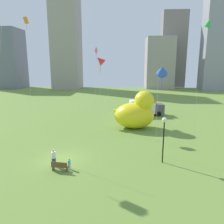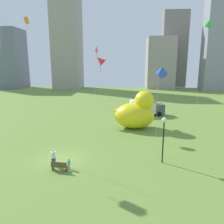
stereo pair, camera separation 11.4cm
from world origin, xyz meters
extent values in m
plane|color=olive|center=(0.00, 0.00, 0.00)|extent=(140.00, 140.00, 0.00)
cube|color=brown|center=(0.54, -2.34, 0.42)|extent=(1.53, 0.63, 0.06)
cube|color=brown|center=(0.52, -2.53, 0.68)|extent=(1.49, 0.24, 0.45)
cube|color=#47474C|center=(-0.12, -2.26, 0.20)|extent=(0.12, 0.38, 0.39)
cube|color=#47474C|center=(1.20, -2.42, 0.20)|extent=(0.12, 0.38, 0.39)
cylinder|color=#38476B|center=(-0.40, -1.46, 0.40)|extent=(0.18, 0.18, 0.80)
cylinder|color=#38476B|center=(-0.20, -1.46, 0.40)|extent=(0.18, 0.18, 0.80)
cylinder|color=white|center=(-0.30, -1.46, 1.11)|extent=(0.40, 0.40, 0.60)
sphere|color=#D8AD8C|center=(-0.30, -1.46, 1.53)|extent=(0.23, 0.23, 0.23)
cylinder|color=silver|center=(1.24, -2.01, 0.25)|extent=(0.11, 0.11, 0.50)
cylinder|color=silver|center=(1.36, -2.01, 0.25)|extent=(0.11, 0.11, 0.50)
cylinder|color=#4CBFC6|center=(1.30, -2.01, 0.69)|extent=(0.25, 0.25, 0.37)
sphere|color=#A87C5B|center=(1.30, -2.01, 0.94)|extent=(0.15, 0.15, 0.15)
ellipsoid|color=yellow|center=(7.71, 11.45, 1.92)|extent=(5.88, 4.34, 3.83)
sphere|color=yellow|center=(9.12, 11.45, 4.18)|extent=(2.86, 2.86, 2.86)
cone|color=orange|center=(10.40, 11.45, 4.04)|extent=(1.29, 1.29, 1.29)
cone|color=yellow|center=(5.16, 11.45, 2.55)|extent=(1.75, 1.53, 1.84)
cylinder|color=black|center=(9.98, -0.15, 2.04)|extent=(0.12, 0.12, 4.09)
sphere|color=#EAEACC|center=(9.98, -0.15, 4.28)|extent=(0.47, 0.47, 0.47)
cube|color=white|center=(9.55, 19.80, 1.65)|extent=(4.74, 2.95, 2.40)
cube|color=#4C4C56|center=(12.60, 20.27, 1.29)|extent=(2.06, 2.54, 1.68)
cylinder|color=black|center=(12.41, 20.24, 0.45)|extent=(1.26, 2.51, 0.90)
cylinder|color=black|center=(8.61, 19.65, 0.45)|extent=(1.26, 2.51, 0.90)
cube|color=slate|center=(-40.00, 65.42, 11.36)|extent=(11.78, 11.01, 22.73)
cube|color=#9E938C|center=(-16.00, 65.67, 19.29)|extent=(9.86, 11.72, 38.58)
cube|color=#9E938C|center=(20.00, 69.36, 9.77)|extent=(10.57, 10.90, 19.54)
cube|color=gray|center=(26.00, 73.61, 14.95)|extent=(9.79, 6.37, 29.90)
cube|color=gray|center=(38.00, 62.45, 17.46)|extent=(7.75, 6.66, 34.91)
cylinder|color=silver|center=(2.03, 10.66, 4.94)|extent=(0.98, 1.74, 9.89)
cone|color=red|center=(2.89, 10.18, 9.88)|extent=(1.67, 1.28, 1.55)
cylinder|color=red|center=(2.89, 10.18, 8.98)|extent=(0.04, 0.04, 1.60)
cylinder|color=silver|center=(3.27, 18.12, 5.85)|extent=(0.89, 3.95, 11.70)
cube|color=pink|center=(1.31, 18.55, 11.69)|extent=(0.43, 1.23, 1.27)
cylinder|color=pink|center=(1.31, 18.55, 10.79)|extent=(0.04, 0.04, 1.60)
cylinder|color=silver|center=(9.58, 2.04, 4.39)|extent=(0.02, 0.69, 8.78)
cone|color=blue|center=(9.92, 2.04, 8.78)|extent=(1.32, 1.70, 1.55)
cylinder|color=blue|center=(9.92, 2.04, 7.88)|extent=(0.04, 0.04, 1.60)
cylinder|color=silver|center=(2.49, 11.01, 10.11)|extent=(0.75, 1.52, 20.23)
cylinder|color=silver|center=(-12.23, 22.84, 8.65)|extent=(1.84, 0.27, 17.30)
cube|color=orange|center=(-12.11, 21.93, 17.30)|extent=(0.94, 0.72, 1.27)
cylinder|color=orange|center=(-12.11, 21.93, 16.40)|extent=(0.04, 0.04, 1.60)
cylinder|color=silver|center=(15.58, 9.27, 7.23)|extent=(1.12, 2.34, 14.46)
cone|color=green|center=(16.74, 9.82, 14.46)|extent=(1.80, 1.79, 1.44)
cylinder|color=green|center=(16.74, 9.82, 13.56)|extent=(0.04, 0.04, 1.60)
camera|label=1|loc=(6.18, -19.99, 9.34)|focal=34.87mm
camera|label=2|loc=(6.30, -19.98, 9.34)|focal=34.87mm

